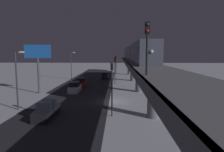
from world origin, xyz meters
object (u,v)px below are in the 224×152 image
Objects in this scene: traffic_light_near at (112,81)px; commercial_billboard at (38,56)px; subway_train at (133,53)px; traffic_light_far at (116,62)px; sedan_red at (81,83)px; sedan_black_2 at (105,76)px; sedan_white at (75,88)px; traffic_light_distant at (116,60)px; traffic_light_mid at (115,67)px; sedan_black_3 at (47,111)px; rail_signal at (147,39)px.

commercial_billboard reaches higher than traffic_light_near.
subway_train is 8.67× the size of traffic_light_far.
subway_train is 16.55m from sedan_red.
sedan_black_2 is 1.03× the size of sedan_white.
commercial_billboard is (6.41, 1.21, 6.03)m from sedan_white.
sedan_red is 0.65× the size of traffic_light_distant.
traffic_light_mid is 24.18m from traffic_light_far.
traffic_light_far is 24.18m from traffic_light_distant.
sedan_red is (0.00, -21.14, 0.00)m from sedan_black_3.
sedan_black_2 is 33.49m from traffic_light_near.
traffic_light_distant is 0.72× the size of commercial_billboard.
subway_train reaches higher than commercial_billboard.
rail_signal reaches higher than sedan_black_2.
traffic_light_far is 38.04m from commercial_billboard.
traffic_light_near is at bearing -85.01° from sedan_black_2.
rail_signal is at bearing 129.28° from commercial_billboard.
sedan_black_2 and sedan_white have the same top height.
traffic_light_distant is (0.00, -48.37, 0.00)m from traffic_light_mid.
sedan_black_3 is at bearing 90.00° from sedan_red.
traffic_light_distant is (-7.50, -52.07, 3.40)m from sedan_red.
sedan_white is 0.49× the size of commercial_billboard.
sedan_black_3 is 8.26m from traffic_light_near.
traffic_light_distant is (-2.90, -39.37, 3.40)m from sedan_black_2.
traffic_light_far is at bearing -98.70° from sedan_black_3.
subway_train is 8.67× the size of traffic_light_mid.
sedan_black_2 is 0.70× the size of traffic_light_mid.
traffic_light_far is at bearing -87.06° from rail_signal.
sedan_white is (10.37, -21.72, -7.65)m from rail_signal.
sedan_red is at bearing 74.95° from traffic_light_far.
subway_train reaches higher than traffic_light_distant.
traffic_light_near reaches higher than sedan_red.
sedan_white is (12.27, 15.07, -6.71)m from subway_train.
traffic_light_near is at bearing 136.81° from commercial_billboard.
traffic_light_mid is (-2.90, 9.00, 3.40)m from sedan_black_2.
traffic_light_far is at bearing 79.19° from sedan_black_2.
rail_signal is 0.89× the size of sedan_black_2.
sedan_red is 29.08m from traffic_light_far.
traffic_light_distant is (2.87, -80.01, -4.25)m from rail_signal.
commercial_billboard is (18.68, 16.28, -0.68)m from subway_train.
traffic_light_distant is at bearing -90.00° from traffic_light_far.
traffic_light_far is (-7.50, -34.10, 3.40)m from sedan_white.
commercial_billboard is (6.41, -13.71, 6.03)m from sedan_black_3.
sedan_black_2 is 13.51m from sedan_red.
sedan_black_2 is (5.77, -40.64, -7.65)m from rail_signal.
commercial_billboard is (13.91, -13.06, 2.63)m from traffic_light_near.
rail_signal is 14.57m from sedan_black_3.
sedan_black_2 is 10.05m from traffic_light_mid.
sedan_white is 16.47m from traffic_light_near.
sedan_black_2 is at bearing 79.19° from traffic_light_far.
traffic_light_mid reaches higher than sedan_white.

